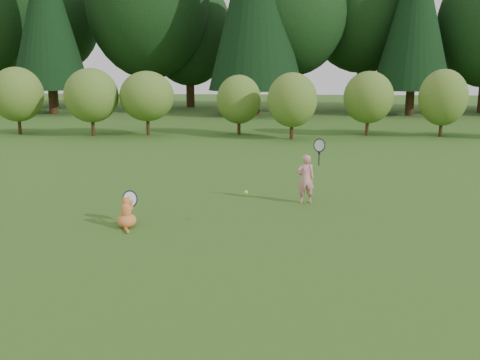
# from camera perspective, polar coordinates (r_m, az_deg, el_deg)

# --- Properties ---
(ground) EXTENTS (100.00, 100.00, 0.00)m
(ground) POSITION_cam_1_polar(r_m,az_deg,el_deg) (9.46, -1.69, -5.12)
(ground) COLOR #325919
(ground) RESTS_ON ground
(shrub_row) EXTENTS (28.00, 3.00, 2.80)m
(shrub_row) POSITION_cam_1_polar(r_m,az_deg,el_deg) (22.04, 2.62, 8.26)
(shrub_row) COLOR #446920
(shrub_row) RESTS_ON ground
(child) EXTENTS (0.58, 0.33, 1.53)m
(child) POSITION_cam_1_polar(r_m,az_deg,el_deg) (11.14, 7.06, 0.24)
(child) COLOR pink
(child) RESTS_ON ground
(cat) EXTENTS (0.40, 0.79, 0.75)m
(cat) POSITION_cam_1_polar(r_m,az_deg,el_deg) (9.65, -12.01, -3.25)
(cat) COLOR #C35C25
(cat) RESTS_ON ground
(tennis_ball) EXTENTS (0.07, 0.07, 0.07)m
(tennis_ball) POSITION_cam_1_polar(r_m,az_deg,el_deg) (9.33, 0.63, -1.32)
(tennis_ball) COLOR gold
(tennis_ball) RESTS_ON ground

